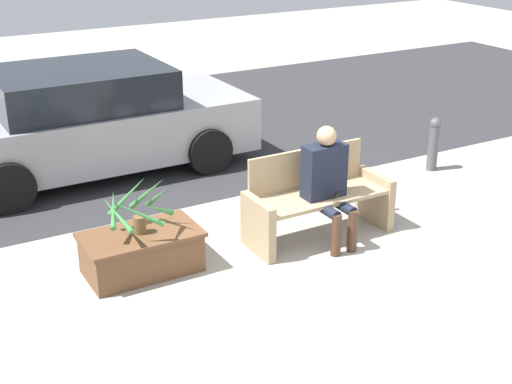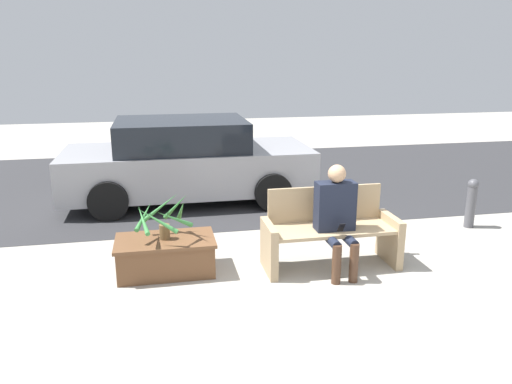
{
  "view_description": "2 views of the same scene",
  "coord_description": "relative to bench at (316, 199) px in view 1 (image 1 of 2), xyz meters",
  "views": [
    {
      "loc": [
        -3.87,
        -4.79,
        3.44
      ],
      "look_at": [
        -0.49,
        1.14,
        0.61
      ],
      "focal_mm": 50.0,
      "sensor_mm": 36.0,
      "label": 1
    },
    {
      "loc": [
        -1.79,
        -4.34,
        2.51
      ],
      "look_at": [
        -0.7,
        1.08,
        0.96
      ],
      "focal_mm": 35.0,
      "sensor_mm": 36.0,
      "label": 2
    }
  ],
  "objects": [
    {
      "name": "bollard_post",
      "position": [
        2.5,
        0.89,
        -0.04
      ],
      "size": [
        0.15,
        0.15,
        0.73
      ],
      "color": "#4C4C51",
      "rests_on": "ground_plane"
    },
    {
      "name": "person_seated",
      "position": [
        0.01,
        -0.17,
        0.29
      ],
      "size": [
        0.46,
        0.56,
        1.28
      ],
      "color": "black",
      "rests_on": "ground_plane"
    },
    {
      "name": "planter_box",
      "position": [
        -1.95,
        0.16,
        -0.2
      ],
      "size": [
        1.15,
        0.66,
        0.42
      ],
      "color": "brown",
      "rests_on": "ground_plane"
    },
    {
      "name": "potted_plant",
      "position": [
        -1.96,
        0.16,
        0.25
      ],
      "size": [
        0.67,
        0.66,
        0.54
      ],
      "color": "brown",
      "rests_on": "planter_box"
    },
    {
      "name": "road_surface",
      "position": [
        -0.19,
        4.38,
        -0.43
      ],
      "size": [
        20.0,
        6.0,
        0.01
      ],
      "primitive_type": "cube",
      "color": "#2D2D30",
      "rests_on": "ground_plane"
    },
    {
      "name": "ground_plane",
      "position": [
        -0.19,
        -1.02,
        -0.43
      ],
      "size": [
        30.0,
        30.0,
        0.0
      ],
      "primitive_type": "plane",
      "color": "#9E998E"
    },
    {
      "name": "bench",
      "position": [
        0.0,
        0.0,
        0.0
      ],
      "size": [
        1.61,
        0.59,
        0.94
      ],
      "color": "tan",
      "rests_on": "ground_plane"
    },
    {
      "name": "parked_car",
      "position": [
        -1.49,
        3.17,
        0.26
      ],
      "size": [
        4.19,
        1.98,
        1.41
      ],
      "color": "#99999E",
      "rests_on": "ground_plane"
    }
  ]
}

